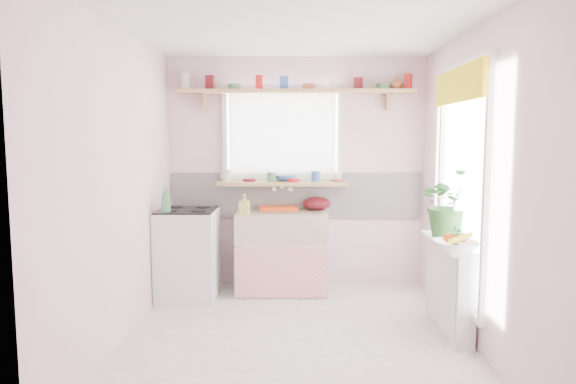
{
  "coord_description": "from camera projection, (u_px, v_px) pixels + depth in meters",
  "views": [
    {
      "loc": [
        -0.01,
        -4.05,
        1.64
      ],
      "look_at": [
        -0.07,
        0.55,
        1.15
      ],
      "focal_mm": 32.0,
      "sensor_mm": 36.0,
      "label": 1
    }
  ],
  "objects": [
    {
      "name": "sill_crockery",
      "position": [
        278.0,
        177.0,
        5.54
      ],
      "size": [
        1.35,
        0.11,
        0.12
      ],
      "color": "silver",
      "rests_on": "windowsill"
    },
    {
      "name": "sill_cup",
      "position": [
        226.0,
        176.0,
        5.61
      ],
      "size": [
        0.15,
        0.15,
        0.1
      ],
      "primitive_type": "imported",
      "rotation": [
        0.0,
        0.0,
        -0.21
      ],
      "color": "white",
      "rests_on": "windowsill"
    },
    {
      "name": "soap_bottle_sink",
      "position": [
        244.0,
        205.0,
        5.2
      ],
      "size": [
        0.11,
        0.11,
        0.21
      ],
      "primitive_type": "imported",
      "rotation": [
        0.0,
        0.0,
        -0.16
      ],
      "color": "#D3D860",
      "rests_on": "sink_unit"
    },
    {
      "name": "windowsill",
      "position": [
        282.0,
        183.0,
        5.55
      ],
      "size": [
        1.4,
        0.22,
        0.04
      ],
      "primitive_type": "cube",
      "color": "tan",
      "rests_on": "room"
    },
    {
      "name": "pine_shelf",
      "position": [
        296.0,
        91.0,
        5.43
      ],
      "size": [
        2.52,
        0.24,
        0.04
      ],
      "primitive_type": "cube",
      "color": "tan",
      "rests_on": "room"
    },
    {
      "name": "room",
      "position": [
        365.0,
        165.0,
        4.9
      ],
      "size": [
        3.2,
        3.2,
        3.2
      ],
      "color": "white",
      "rests_on": "ground"
    },
    {
      "name": "fruit",
      "position": [
        456.0,
        238.0,
        3.9
      ],
      "size": [
        0.2,
        0.14,
        0.1
      ],
      "color": "#E85713",
      "rests_on": "fruit_bowl"
    },
    {
      "name": "colander",
      "position": [
        317.0,
        203.0,
        5.59
      ],
      "size": [
        0.33,
        0.33,
        0.14
      ],
      "primitive_type": "ellipsoid",
      "rotation": [
        0.0,
        0.0,
        0.07
      ],
      "color": "#530E15",
      "rests_on": "sink_unit"
    },
    {
      "name": "shelf_crockery",
      "position": [
        294.0,
        84.0,
        5.43
      ],
      "size": [
        2.47,
        0.11,
        0.12
      ],
      "color": "silver",
      "rests_on": "pine_shelf"
    },
    {
      "name": "cooker",
      "position": [
        188.0,
        254.0,
        5.21
      ],
      "size": [
        0.58,
        0.58,
        0.93
      ],
      "color": "white",
      "rests_on": "ground"
    },
    {
      "name": "radiator_ledge",
      "position": [
        449.0,
        285.0,
        4.34
      ],
      "size": [
        0.22,
        0.95,
        0.78
      ],
      "color": "white",
      "rests_on": "ground"
    },
    {
      "name": "fruit_bowl",
      "position": [
        455.0,
        246.0,
        3.9
      ],
      "size": [
        0.36,
        0.36,
        0.08
      ],
      "primitive_type": "imported",
      "rotation": [
        0.0,
        0.0,
        0.09
      ],
      "color": "white",
      "rests_on": "radiator_ledge"
    },
    {
      "name": "sill_bowl",
      "position": [
        286.0,
        178.0,
        5.6
      ],
      "size": [
        0.25,
        0.25,
        0.07
      ],
      "primitive_type": "imported",
      "rotation": [
        0.0,
        0.0,
        -0.14
      ],
      "color": "#3765B4",
      "rests_on": "windowsill"
    },
    {
      "name": "jade_plant",
      "position": [
        450.0,
        203.0,
        4.43
      ],
      "size": [
        0.6,
        0.54,
        0.6
      ],
      "primitive_type": "imported",
      "rotation": [
        0.0,
        0.0,
        0.15
      ],
      "color": "#2C5F26",
      "rests_on": "radiator_ledge"
    },
    {
      "name": "herb_pot",
      "position": [
        456.0,
        238.0,
        3.89
      ],
      "size": [
        0.11,
        0.08,
        0.2
      ],
      "primitive_type": "imported",
      "rotation": [
        0.0,
        0.0,
        -0.09
      ],
      "color": "#2D712D",
      "rests_on": "radiator_ledge"
    },
    {
      "name": "cooker_bottle",
      "position": [
        166.0,
        200.0,
        4.93
      ],
      "size": [
        0.12,
        0.12,
        0.25
      ],
      "primitive_type": "imported",
      "rotation": [
        0.0,
        0.0,
        -0.33
      ],
      "color": "#468C52",
      "rests_on": "cooker"
    },
    {
      "name": "sink_unit",
      "position": [
        282.0,
        251.0,
        5.44
      ],
      "size": [
        0.95,
        0.65,
        1.11
      ],
      "color": "white",
      "rests_on": "ground"
    },
    {
      "name": "dish_tray",
      "position": [
        279.0,
        208.0,
        5.6
      ],
      "size": [
        0.43,
        0.33,
        0.04
      ],
      "primitive_type": "cube",
      "rotation": [
        0.0,
        0.0,
        0.06
      ],
      "color": "#ED4715",
      "rests_on": "sink_unit"
    },
    {
      "name": "shelf_vase",
      "position": [
        397.0,
        83.0,
        5.47
      ],
      "size": [
        0.16,
        0.16,
        0.14
      ],
      "primitive_type": "imported",
      "rotation": [
        0.0,
        0.0,
        -0.22
      ],
      "color": "#B26536",
      "rests_on": "pine_shelf"
    }
  ]
}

